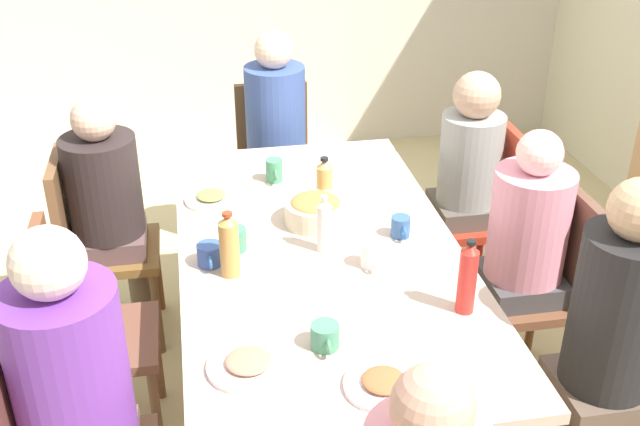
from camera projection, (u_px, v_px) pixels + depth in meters
name	position (u px, v px, depth m)	size (l,w,h in m)	color
ground_plane	(320.00, 405.00, 3.16)	(6.42, 6.42, 0.00)	#C8BC88
dining_table	(320.00, 267.00, 2.84)	(1.92, 1.02, 0.75)	#C3B09D
person_0	(76.00, 390.00, 2.12)	(0.32, 0.32, 1.27)	brown
chair_1	(275.00, 159.00, 4.08)	(0.40, 0.40, 0.90)	brown
person_1	(276.00, 127.00, 3.90)	(0.30, 0.30, 1.22)	#44403F
chair_2	(623.00, 385.00, 2.50)	(0.40, 0.40, 0.90)	brown
person_2	(610.00, 331.00, 2.38)	(0.30, 0.30, 1.26)	brown
chair_3	(482.00, 206.00, 3.61)	(0.40, 0.40, 0.90)	#B12D1C
person_3	(467.00, 171.00, 3.51)	(0.30, 0.30, 1.17)	brown
chair_5	(78.00, 328.00, 2.78)	(0.40, 0.40, 0.90)	brown
chair_6	(539.00, 279.00, 3.06)	(0.40, 0.40, 0.90)	brown
person_6	(524.00, 243.00, 2.96)	(0.30, 0.30, 1.15)	#433838
chair_7	(92.00, 240.00, 3.33)	(0.40, 0.40, 0.90)	brown
person_7	(108.00, 200.00, 3.26)	(0.31, 0.31, 1.16)	brown
plate_0	(211.00, 198.00, 3.14)	(0.22, 0.22, 0.04)	white
plate_1	(249.00, 364.00, 2.21)	(0.25, 0.25, 0.04)	silver
plate_2	(384.00, 384.00, 2.14)	(0.23, 0.23, 0.04)	white
bowl_0	(315.00, 210.00, 2.96)	(0.24, 0.24, 0.11)	beige
cup_0	(274.00, 170.00, 3.28)	(0.11, 0.07, 0.10)	#479466
cup_1	(372.00, 255.00, 2.68)	(0.11, 0.08, 0.09)	white
cup_2	(235.00, 239.00, 2.78)	(0.12, 0.08, 0.09)	#448466
cup_3	(325.00, 336.00, 2.29)	(0.12, 0.09, 0.08)	#478B68
cup_4	(210.00, 255.00, 2.69)	(0.12, 0.09, 0.08)	#35559E
cup_5	(401.00, 227.00, 2.87)	(0.11, 0.07, 0.08)	#355C95
bottle_0	(324.00, 225.00, 2.75)	(0.05, 0.05, 0.22)	silver
bottle_1	(467.00, 278.00, 2.41)	(0.06, 0.06, 0.26)	red
bottle_2	(324.00, 184.00, 3.05)	(0.06, 0.06, 0.22)	tan
bottle_3	(229.00, 246.00, 2.60)	(0.07, 0.07, 0.24)	#C39046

